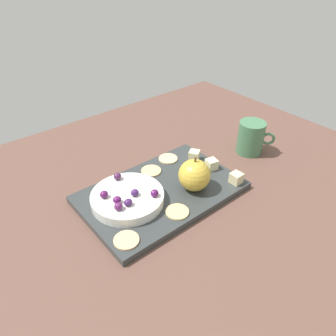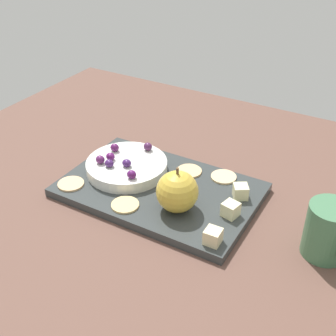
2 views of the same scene
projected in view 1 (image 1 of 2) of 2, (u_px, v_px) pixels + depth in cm
name	position (u px, v px, depth cm)	size (l,w,h in cm)	color
table	(167.00, 191.00, 84.66)	(124.56, 97.80, 4.33)	brown
platter	(161.00, 192.00, 79.56)	(38.81, 24.88, 1.75)	#323738
serving_dish	(128.00, 198.00, 74.62)	(17.11, 17.11, 2.34)	silver
apple_whole	(194.00, 175.00, 77.30)	(7.89, 7.89, 7.89)	gold
apple_stem	(195.00, 159.00, 74.69)	(0.50, 0.50, 1.20)	brown
cheese_cube_0	(194.00, 155.00, 89.28)	(2.73, 2.73, 2.73)	beige
cheese_cube_1	(211.00, 164.00, 85.70)	(2.73, 2.73, 2.73)	beige
cheese_cube_2	(236.00, 178.00, 80.63)	(2.73, 2.73, 2.73)	beige
cracker_0	(151.00, 171.00, 85.21)	(5.32, 5.32, 0.40)	#DDB57E
cracker_1	(177.00, 212.00, 72.17)	(5.32, 5.32, 0.40)	#E1BF7D
cracker_2	(168.00, 159.00, 90.02)	(5.32, 5.32, 0.40)	#D3B689
cracker_3	(126.00, 240.00, 65.27)	(5.32, 5.32, 0.40)	#DFB580
grape_0	(118.00, 206.00, 69.13)	(1.93, 1.73, 1.78)	#582157
grape_1	(117.00, 200.00, 71.10)	(1.93, 1.73, 1.57)	#571857
grape_2	(155.00, 193.00, 72.85)	(1.93, 1.73, 1.75)	#521858
grape_3	(117.00, 176.00, 78.10)	(1.93, 1.73, 1.80)	#4C224B
grape_4	(128.00, 202.00, 70.37)	(1.93, 1.73, 1.58)	#401F5A
grape_5	(135.00, 193.00, 73.13)	(1.93, 1.73, 1.60)	#41205C
grape_6	(104.00, 194.00, 72.48)	(1.93, 1.73, 1.76)	#541A52
cup	(251.00, 138.00, 93.97)	(8.85, 9.28, 9.72)	#447550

